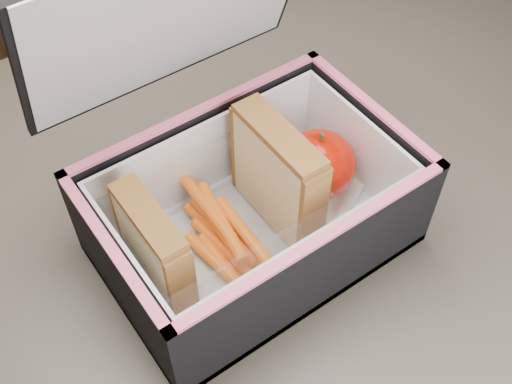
# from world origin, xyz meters

# --- Properties ---
(kitchen_table) EXTENTS (1.20, 0.80, 0.75)m
(kitchen_table) POSITION_xyz_m (0.00, 0.00, 0.66)
(kitchen_table) COLOR brown
(kitchen_table) RESTS_ON ground
(lunch_bag) EXTENTS (0.29, 0.26, 0.28)m
(lunch_bag) POSITION_xyz_m (0.03, -0.02, 0.81)
(lunch_bag) COLOR black
(lunch_bag) RESTS_ON kitchen_table
(plastic_tub) EXTENTS (0.18, 0.13, 0.07)m
(plastic_tub) POSITION_xyz_m (-0.01, -0.02, 0.80)
(plastic_tub) COLOR white
(plastic_tub) RESTS_ON lunch_bag
(sandwich_left) EXTENTS (0.03, 0.09, 0.10)m
(sandwich_left) POSITION_xyz_m (-0.07, -0.02, 0.82)
(sandwich_left) COLOR beige
(sandwich_left) RESTS_ON plastic_tub
(sandwich_right) EXTENTS (0.03, 0.11, 0.12)m
(sandwich_right) POSITION_xyz_m (0.06, -0.02, 0.82)
(sandwich_right) COLOR beige
(sandwich_right) RESTS_ON plastic_tub
(carrot_sticks) EXTENTS (0.05, 0.16, 0.03)m
(carrot_sticks) POSITION_xyz_m (-0.00, -0.02, 0.78)
(carrot_sticks) COLOR #D85017
(carrot_sticks) RESTS_ON plastic_tub
(paper_napkin) EXTENTS (0.11, 0.11, 0.01)m
(paper_napkin) POSITION_xyz_m (0.11, -0.02, 0.77)
(paper_napkin) COLOR white
(paper_napkin) RESTS_ON lunch_bag
(red_apple) EXTENTS (0.08, 0.08, 0.08)m
(red_apple) POSITION_xyz_m (0.11, -0.02, 0.81)
(red_apple) COLOR #910F01
(red_apple) RESTS_ON paper_napkin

